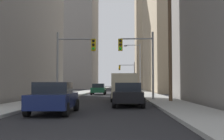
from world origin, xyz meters
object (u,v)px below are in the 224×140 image
at_px(sedan_navy, 54,98).
at_px(traffic_signal_near_right, 138,55).
at_px(cargo_van_beige, 124,86).
at_px(traffic_signal_far_right, 128,72).
at_px(sedan_green, 99,89).
at_px(traffic_signal_near_left, 74,55).
at_px(sedan_black, 128,94).

bearing_deg(sedan_navy, traffic_signal_near_right, 65.31).
xyz_separation_m(cargo_van_beige, sedan_navy, (-3.52, -9.85, -0.52)).
bearing_deg(traffic_signal_near_right, traffic_signal_far_right, 90.21).
bearing_deg(traffic_signal_near_right, sedan_green, 108.59).
height_order(sedan_green, traffic_signal_near_left, traffic_signal_near_left).
distance_m(sedan_navy, sedan_green, 23.88).
xyz_separation_m(sedan_navy, sedan_black, (3.71, 4.37, 0.00)).
xyz_separation_m(traffic_signal_near_right, traffic_signal_far_right, (-0.12, 32.20, 0.01)).
xyz_separation_m(cargo_van_beige, traffic_signal_far_right, (1.10, 32.65, 2.73)).
bearing_deg(traffic_signal_near_right, cargo_van_beige, -159.62).
xyz_separation_m(sedan_navy, traffic_signal_far_right, (4.62, 42.50, 3.25)).
bearing_deg(cargo_van_beige, sedan_navy, -109.68).
bearing_deg(cargo_van_beige, sedan_green, 103.44).
bearing_deg(traffic_signal_near_left, sedan_green, 85.59).
height_order(traffic_signal_near_left, traffic_signal_near_right, same).
distance_m(cargo_van_beige, sedan_green, 14.42).
height_order(sedan_navy, traffic_signal_near_left, traffic_signal_near_left).
distance_m(cargo_van_beige, sedan_black, 5.51).
height_order(sedan_black, traffic_signal_near_left, traffic_signal_near_left).
bearing_deg(traffic_signal_near_right, traffic_signal_near_left, 180.00).
height_order(sedan_navy, sedan_green, same).
xyz_separation_m(traffic_signal_near_left, traffic_signal_near_right, (5.61, -0.00, -0.02)).
relative_size(sedan_navy, traffic_signal_near_left, 0.71).
relative_size(sedan_black, traffic_signal_near_left, 0.71).
bearing_deg(traffic_signal_far_right, sedan_black, -91.37).
bearing_deg(sedan_green, traffic_signal_near_right, -71.41).
bearing_deg(sedan_black, traffic_signal_near_right, 80.19).
bearing_deg(cargo_van_beige, traffic_signal_near_right, 20.38).
xyz_separation_m(cargo_van_beige, sedan_black, (0.19, -5.48, -0.52)).
bearing_deg(sedan_black, sedan_green, 100.28).
xyz_separation_m(sedan_navy, traffic_signal_near_left, (-0.87, 10.31, 3.26)).
height_order(cargo_van_beige, traffic_signal_near_left, traffic_signal_near_left).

